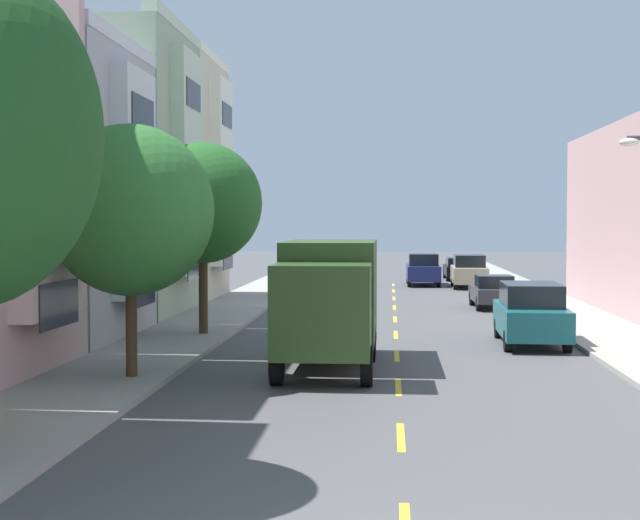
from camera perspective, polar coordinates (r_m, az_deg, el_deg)
ground_plane at (r=39.62m, az=4.63°, el=-3.22°), size 160.00×160.00×0.00m
sidewalk_left at (r=38.25m, az=-6.07°, el=-3.32°), size 3.20×120.00×0.14m
sidewalk_right at (r=38.32m, az=15.34°, el=-3.38°), size 3.20×120.00×0.14m
lane_centerline_dashes at (r=34.15m, az=4.68°, el=-4.11°), size 0.14×47.20×0.01m
townhouse_fourth_sage at (r=39.48m, az=-16.07°, el=5.07°), size 11.28×7.50×11.94m
townhouse_fifth_cream at (r=47.15m, az=-14.23°, el=4.67°), size 13.78×7.50×12.01m
street_tree_second at (r=22.54m, az=-11.63°, el=3.02°), size 4.00×4.00×6.05m
street_tree_third at (r=30.86m, az=-7.25°, el=3.50°), size 3.93×3.93×6.35m
delivery_box_truck at (r=24.44m, az=0.59°, el=-2.24°), size 2.41×7.03×3.33m
parked_hatchback_charcoal at (r=41.70m, az=10.63°, el=-1.93°), size 1.81×4.03×1.50m
parked_wagon_silver at (r=54.56m, az=0.00°, el=-0.83°), size 1.87×4.72×1.50m
parked_suv_teal at (r=29.66m, az=12.89°, el=-3.23°), size 2.08×4.85×1.93m
parked_sedan_white at (r=48.65m, az=-0.57°, el=-1.29°), size 1.81×4.50×1.43m
parked_wagon_black at (r=61.87m, az=8.55°, el=-0.48°), size 1.84×4.71×1.50m
parked_suv_champagne at (r=54.59m, az=9.19°, el=-0.67°), size 2.06×4.84×1.93m
moving_navy_sedan at (r=56.28m, az=6.39°, el=-0.56°), size 1.95×4.80×1.93m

